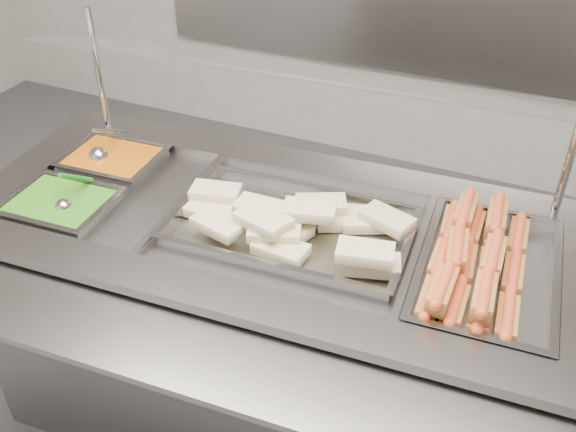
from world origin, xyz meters
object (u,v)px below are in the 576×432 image
at_px(sneeze_guard, 298,75).
at_px(pan_hotdogs, 486,278).
at_px(steam_counter, 274,327).
at_px(ladle, 100,155).
at_px(serving_spoon, 66,202).
at_px(pan_wraps, 291,230).

bearing_deg(sneeze_guard, pan_hotdogs, -15.79).
xyz_separation_m(steam_counter, ladle, (-0.70, 0.09, 0.47)).
relative_size(pan_hotdogs, serving_spoon, 3.20).
xyz_separation_m(sneeze_guard, ladle, (-0.69, -0.13, -0.36)).
height_order(steam_counter, sneeze_guard, sneeze_guard).
relative_size(sneeze_guard, ladle, 8.41).
bearing_deg(pan_wraps, pan_hotdogs, 3.49).
relative_size(pan_hotdogs, ladle, 2.88).
relative_size(steam_counter, pan_hotdogs, 3.38).
height_order(steam_counter, pan_wraps, pan_wraps).
bearing_deg(serving_spoon, ladle, 107.51).
distance_m(steam_counter, pan_wraps, 0.43).
bearing_deg(pan_wraps, serving_spoon, -163.99).
bearing_deg(sneeze_guard, ladle, -169.19).
xyz_separation_m(sneeze_guard, pan_hotdogs, (0.65, -0.18, -0.41)).
bearing_deg(pan_hotdogs, pan_wraps, -176.51).
height_order(pan_wraps, serving_spoon, serving_spoon).
distance_m(sneeze_guard, pan_wraps, 0.46).
bearing_deg(serving_spoon, pan_wraps, 16.01).
relative_size(sneeze_guard, serving_spoon, 9.36).
bearing_deg(steam_counter, sneeze_guard, 93.50).
relative_size(steam_counter, sneeze_guard, 1.16).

